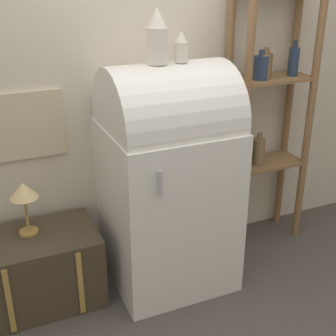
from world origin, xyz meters
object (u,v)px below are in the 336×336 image
Objects in this scene: refrigerator at (168,175)px; vase_center at (181,48)px; vase_left at (157,38)px; desk_lamp at (24,194)px; suitcase_trunk at (39,269)px.

refrigerator is 8.32× the size of vase_center.
vase_center is at bearing -4.76° from vase_left.
vase_left reaches higher than vase_center.
desk_lamp is (-0.82, 0.12, -0.02)m from refrigerator.
desk_lamp is at bearing 171.45° from vase_center.
suitcase_trunk is at bearing -66.93° from desk_lamp.
suitcase_trunk is 0.48m from desk_lamp.
refrigerator is 0.83m from desk_lamp.
vase_left is 0.15m from vase_center.
vase_center is 1.18m from desk_lamp.
refrigerator is 4.31× the size of desk_lamp.
desk_lamp reaches higher than suitcase_trunk.
vase_center is (0.13, -0.01, -0.06)m from vase_left.
vase_center is 0.52× the size of desk_lamp.
suitcase_trunk is at bearing 175.08° from refrigerator.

